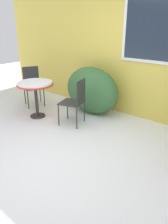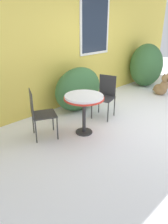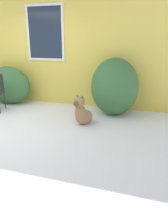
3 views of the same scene
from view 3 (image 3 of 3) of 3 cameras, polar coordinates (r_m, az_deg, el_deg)
house_wall at (r=6.30m, az=-11.87°, el=17.03°), size 8.00×0.10×3.19m
shrub_left at (r=6.43m, az=-19.12°, el=6.61°), size 1.32×0.64×1.03m
shrub_middle at (r=5.17m, az=7.97°, el=6.50°), size 1.10×1.01×1.34m
dog at (r=4.59m, az=-0.46°, el=-0.32°), size 0.44×0.65×0.66m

